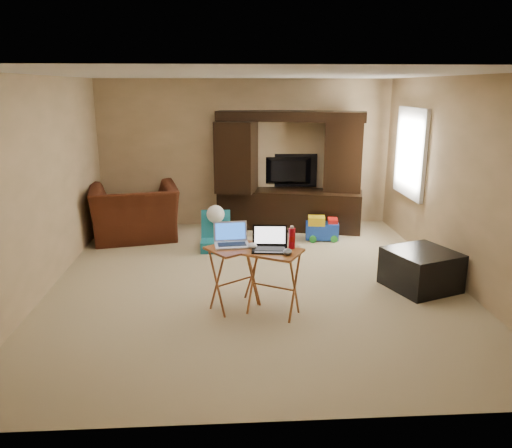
{
  "coord_description": "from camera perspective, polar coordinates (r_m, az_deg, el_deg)",
  "views": [
    {
      "loc": [
        -0.35,
        -5.87,
        2.37
      ],
      "look_at": [
        0.0,
        -0.2,
        0.8
      ],
      "focal_mm": 35.0,
      "sensor_mm": 36.0,
      "label": 1
    }
  ],
  "objects": [
    {
      "name": "tray_table_left",
      "position": [
        5.49,
        -2.4,
        -6.12
      ],
      "size": [
        0.69,
        0.67,
        0.71
      ],
      "primitive_type": "cube",
      "rotation": [
        0.0,
        0.0,
        0.61
      ],
      "color": "#9B5225",
      "rests_on": "floor"
    },
    {
      "name": "floor",
      "position": [
        6.34,
        -0.11,
        -6.5
      ],
      "size": [
        5.5,
        5.5,
        0.0
      ],
      "primitive_type": "plane",
      "color": "#CEBB8F",
      "rests_on": "ground"
    },
    {
      "name": "window_pane",
      "position": [
        8.0,
        17.38,
        7.79
      ],
      "size": [
        0.0,
        1.2,
        1.2
      ],
      "primitive_type": "plane",
      "rotation": [
        1.57,
        0.0,
        -1.57
      ],
      "color": "white",
      "rests_on": "ground"
    },
    {
      "name": "ceiling",
      "position": [
        5.88,
        -0.13,
        16.71
      ],
      "size": [
        5.5,
        5.5,
        0.0
      ],
      "primitive_type": "plane",
      "rotation": [
        3.14,
        0.0,
        0.0
      ],
      "color": "silver",
      "rests_on": "ground"
    },
    {
      "name": "entertainment_center",
      "position": [
        8.47,
        3.92,
        6.05
      ],
      "size": [
        2.5,
        1.21,
        1.98
      ],
      "primitive_type": "cube",
      "rotation": [
        0.0,
        0.0,
        -0.26
      ],
      "color": "black",
      "rests_on": "floor"
    },
    {
      "name": "wall_back",
      "position": [
        8.7,
        -1.21,
        8.05
      ],
      "size": [
        5.0,
        0.0,
        5.0
      ],
      "primitive_type": "plane",
      "rotation": [
        1.57,
        0.0,
        0.0
      ],
      "color": "tan",
      "rests_on": "ground"
    },
    {
      "name": "laptop_left",
      "position": [
        5.37,
        -2.79,
        -1.31
      ],
      "size": [
        0.4,
        0.33,
        0.24
      ],
      "primitive_type": "cube",
      "rotation": [
        0.0,
        0.0,
        0.09
      ],
      "color": "silver",
      "rests_on": "tray_table_left"
    },
    {
      "name": "mouse_left",
      "position": [
        5.3,
        -0.38,
        -2.51
      ],
      "size": [
        0.12,
        0.16,
        0.06
      ],
      "primitive_type": "ellipsoid",
      "rotation": [
        0.0,
        0.0,
        0.22
      ],
      "color": "silver",
      "rests_on": "tray_table_left"
    },
    {
      "name": "wall_front",
      "position": [
        3.33,
        2.71,
        -4.21
      ],
      "size": [
        5.0,
        0.0,
        5.0
      ],
      "primitive_type": "plane",
      "rotation": [
        -1.57,
        0.0,
        0.0
      ],
      "color": "tan",
      "rests_on": "ground"
    },
    {
      "name": "laptop_right",
      "position": [
        5.2,
        1.58,
        -1.78
      ],
      "size": [
        0.4,
        0.34,
        0.24
      ],
      "primitive_type": "cube",
      "rotation": [
        0.0,
        0.0,
        -0.1
      ],
      "color": "black",
      "rests_on": "tray_table_right"
    },
    {
      "name": "mouse_right",
      "position": [
        5.11,
        3.61,
        -3.18
      ],
      "size": [
        0.13,
        0.16,
        0.06
      ],
      "primitive_type": "ellipsoid",
      "rotation": [
        0.0,
        0.0,
        -0.29
      ],
      "color": "#434448",
      "rests_on": "tray_table_right"
    },
    {
      "name": "tray_table_right",
      "position": [
        5.34,
        1.99,
        -6.71
      ],
      "size": [
        0.69,
        0.65,
        0.71
      ],
      "primitive_type": "cube",
      "rotation": [
        0.0,
        0.0,
        -0.51
      ],
      "color": "#A56228",
      "rests_on": "floor"
    },
    {
      "name": "wall_right",
      "position": [
        6.62,
        22.1,
        4.57
      ],
      "size": [
        0.0,
        5.5,
        5.5
      ],
      "primitive_type": "plane",
      "rotation": [
        1.57,
        0.0,
        -1.57
      ],
      "color": "tan",
      "rests_on": "ground"
    },
    {
      "name": "plush_toy",
      "position": [
        7.39,
        -1.97,
        -1.67
      ],
      "size": [
        0.35,
        0.29,
        0.39
      ],
      "primitive_type": null,
      "color": "red",
      "rests_on": "floor"
    },
    {
      "name": "child_rocker",
      "position": [
        7.44,
        -4.63,
        -0.83
      ],
      "size": [
        0.45,
        0.51,
        0.58
      ],
      "primitive_type": null,
      "rotation": [
        0.0,
        0.0,
        -0.03
      ],
      "color": "#166C7D",
      "rests_on": "floor"
    },
    {
      "name": "ottoman",
      "position": [
        6.37,
        18.34,
        -4.96
      ],
      "size": [
        0.94,
        0.94,
        0.47
      ],
      "primitive_type": "cube",
      "rotation": [
        0.0,
        0.0,
        0.36
      ],
      "color": "black",
      "rests_on": "floor"
    },
    {
      "name": "wall_left",
      "position": [
        6.35,
        -23.31,
        4.03
      ],
      "size": [
        0.0,
        5.5,
        5.5
      ],
      "primitive_type": "plane",
      "rotation": [
        1.57,
        0.0,
        1.57
      ],
      "color": "tan",
      "rests_on": "ground"
    },
    {
      "name": "recliner",
      "position": [
        8.18,
        -13.69,
        1.29
      ],
      "size": [
        1.54,
        1.41,
        0.86
      ],
      "primitive_type": "imported",
      "rotation": [
        0.0,
        0.0,
        3.35
      ],
      "color": "#4C1A10",
      "rests_on": "floor"
    },
    {
      "name": "water_bottle",
      "position": [
        5.28,
        4.11,
        -1.65
      ],
      "size": [
        0.07,
        0.07,
        0.22
      ],
      "primitive_type": "cylinder",
      "color": "red",
      "rests_on": "tray_table_right"
    },
    {
      "name": "push_toy",
      "position": [
        8.01,
        7.56,
        -0.44
      ],
      "size": [
        0.57,
        0.44,
        0.39
      ],
      "primitive_type": null,
      "rotation": [
        0.0,
        0.0,
        -0.14
      ],
      "color": "blue",
      "rests_on": "floor"
    },
    {
      "name": "television",
      "position": [
        8.71,
        3.71,
        6.04
      ],
      "size": [
        1.01,
        0.21,
        0.58
      ],
      "primitive_type": "imported",
      "rotation": [
        0.0,
        0.0,
        3.06
      ],
      "color": "black",
      "rests_on": "entertainment_center"
    },
    {
      "name": "window_frame",
      "position": [
        7.99,
        17.24,
        7.8
      ],
      "size": [
        0.06,
        1.14,
        1.34
      ],
      "primitive_type": "cube",
      "color": "white",
      "rests_on": "ground"
    }
  ]
}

